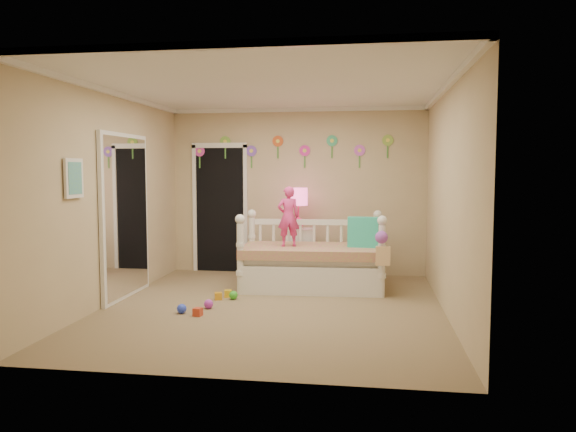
% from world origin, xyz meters
% --- Properties ---
extents(floor, '(4.00, 4.50, 0.01)m').
position_xyz_m(floor, '(0.00, 0.00, 0.00)').
color(floor, '#7F684C').
rests_on(floor, ground).
extents(ceiling, '(4.00, 4.50, 0.01)m').
position_xyz_m(ceiling, '(0.00, 0.00, 2.60)').
color(ceiling, white).
rests_on(ceiling, floor).
extents(back_wall, '(4.00, 0.01, 2.60)m').
position_xyz_m(back_wall, '(0.00, 2.25, 1.30)').
color(back_wall, tan).
rests_on(back_wall, floor).
extents(left_wall, '(0.01, 4.50, 2.60)m').
position_xyz_m(left_wall, '(-2.00, 0.00, 1.30)').
color(left_wall, tan).
rests_on(left_wall, floor).
extents(right_wall, '(0.01, 4.50, 2.60)m').
position_xyz_m(right_wall, '(2.00, 0.00, 1.30)').
color(right_wall, tan).
rests_on(right_wall, floor).
extents(crown_molding, '(4.00, 4.50, 0.06)m').
position_xyz_m(crown_molding, '(0.00, 0.00, 2.57)').
color(crown_molding, white).
rests_on(crown_molding, ceiling).
extents(daybed, '(2.00, 1.14, 1.06)m').
position_xyz_m(daybed, '(0.35, 1.17, 0.53)').
color(daybed, white).
rests_on(daybed, floor).
extents(pillow_turquoise, '(0.42, 0.17, 0.41)m').
position_xyz_m(pillow_turquoise, '(1.05, 1.17, 0.79)').
color(pillow_turquoise, '#26BE9B').
rests_on(pillow_turquoise, daybed).
extents(pillow_lime, '(0.40, 0.16, 0.38)m').
position_xyz_m(pillow_lime, '(1.03, 1.32, 0.78)').
color(pillow_lime, '#87E044').
rests_on(pillow_lime, daybed).
extents(child, '(0.35, 0.29, 0.82)m').
position_xyz_m(child, '(0.03, 1.09, 1.00)').
color(child, '#F0368C').
rests_on(child, daybed).
extents(nightstand, '(0.49, 0.40, 0.75)m').
position_xyz_m(nightstand, '(0.07, 1.89, 0.38)').
color(nightstand, white).
rests_on(nightstand, floor).
extents(table_lamp, '(0.28, 0.28, 0.62)m').
position_xyz_m(table_lamp, '(0.07, 1.89, 1.16)').
color(table_lamp, '#E51E5D').
rests_on(table_lamp, nightstand).
extents(closet_doorway, '(0.90, 0.04, 2.07)m').
position_xyz_m(closet_doorway, '(-1.25, 2.23, 1.03)').
color(closet_doorway, black).
rests_on(closet_doorway, back_wall).
extents(flower_decals, '(3.40, 0.02, 0.50)m').
position_xyz_m(flower_decals, '(-0.09, 2.24, 1.94)').
color(flower_decals, '#B2668C').
rests_on(flower_decals, back_wall).
extents(mirror_closet, '(0.07, 1.30, 2.10)m').
position_xyz_m(mirror_closet, '(-1.96, 0.30, 1.05)').
color(mirror_closet, white).
rests_on(mirror_closet, left_wall).
extents(wall_picture, '(0.05, 0.34, 0.42)m').
position_xyz_m(wall_picture, '(-1.97, -0.90, 1.55)').
color(wall_picture, white).
rests_on(wall_picture, left_wall).
extents(hanging_bag, '(0.20, 0.16, 0.36)m').
position_xyz_m(hanging_bag, '(1.28, 0.60, 0.64)').
color(hanging_bag, beige).
rests_on(hanging_bag, daybed).
extents(toy_scatter, '(1.25, 1.51, 0.11)m').
position_xyz_m(toy_scatter, '(-0.86, 0.04, 0.06)').
color(toy_scatter, '#996666').
rests_on(toy_scatter, floor).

